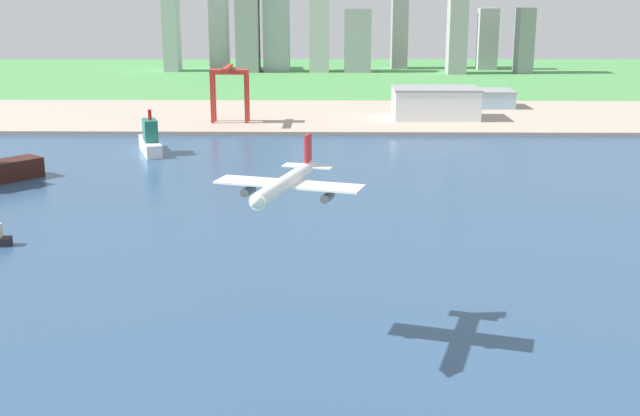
{
  "coord_description": "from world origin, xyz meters",
  "views": [
    {
      "loc": [
        -4.48,
        -52.24,
        83.18
      ],
      "look_at": [
        -7.68,
        157.59,
        26.92
      ],
      "focal_mm": 45.97,
      "sensor_mm": 36.0,
      "label": 1
    }
  ],
  "objects": [
    {
      "name": "industrial_pier",
      "position": [
        0.0,
        490.0,
        1.25
      ],
      "size": [
        840.0,
        140.0,
        2.5
      ],
      "primitive_type": "cube",
      "color": "#AB9A8A",
      "rests_on": "ground"
    },
    {
      "name": "airplane_landing",
      "position": [
        -15.09,
        129.6,
        40.05
      ],
      "size": [
        35.45,
        40.08,
        12.36
      ],
      "color": "white"
    },
    {
      "name": "ground_plane",
      "position": [
        0.0,
        300.0,
        0.0
      ],
      "size": [
        2400.0,
        2400.0,
        0.0
      ],
      "primitive_type": "plane",
      "color": "#498F4B"
    },
    {
      "name": "warehouse_annex",
      "position": [
        98.99,
        528.28,
        8.46
      ],
      "size": [
        47.47,
        30.22,
        11.88
      ],
      "color": "#99BCD1",
      "rests_on": "industrial_pier"
    },
    {
      "name": "ferry_boat",
      "position": [
        -99.53,
        367.45,
        6.61
      ],
      "size": [
        19.67,
        38.26,
        23.32
      ],
      "color": "white",
      "rests_on": "water_bay"
    },
    {
      "name": "water_bay",
      "position": [
        0.0,
        240.0,
        0.07
      ],
      "size": [
        840.0,
        360.0,
        0.15
      ],
      "primitive_type": "cube",
      "color": "#2D4C70",
      "rests_on": "ground"
    },
    {
      "name": "distant_skyline",
      "position": [
        -6.17,
        813.21,
        53.76
      ],
      "size": [
        377.68,
        79.7,
        144.75
      ],
      "color": "#A7ADAF",
      "rests_on": "ground"
    },
    {
      "name": "warehouse_main",
      "position": [
        61.72,
        474.44,
        12.38
      ],
      "size": [
        54.83,
        34.88,
        19.71
      ],
      "color": "white",
      "rests_on": "industrial_pier"
    },
    {
      "name": "port_crane_red",
      "position": [
        -68.3,
        454.91,
        27.92
      ],
      "size": [
        23.48,
        36.84,
        35.43
      ],
      "color": "#B72D23",
      "rests_on": "industrial_pier"
    }
  ]
}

